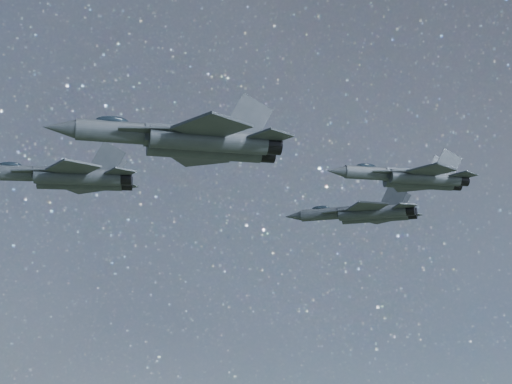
# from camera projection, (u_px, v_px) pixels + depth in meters

# --- Properties ---
(jet_lead) EXTENTS (19.12, 13.01, 4.80)m
(jet_lead) POSITION_uv_depth(u_px,v_px,m) (65.00, 177.00, 91.43)
(jet_lead) COLOR #2E3439
(jet_left) EXTENTS (17.18, 11.93, 4.32)m
(jet_left) POSITION_uv_depth(u_px,v_px,m) (363.00, 213.00, 104.42)
(jet_left) COLOR #2E3439
(jet_right) EXTENTS (18.59, 12.33, 4.74)m
(jet_right) POSITION_uv_depth(u_px,v_px,m) (188.00, 140.00, 65.22)
(jet_right) COLOR #2E3439
(jet_slot) EXTENTS (16.18, 10.78, 4.11)m
(jet_slot) POSITION_uv_depth(u_px,v_px,m) (410.00, 177.00, 91.84)
(jet_slot) COLOR #2E3439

